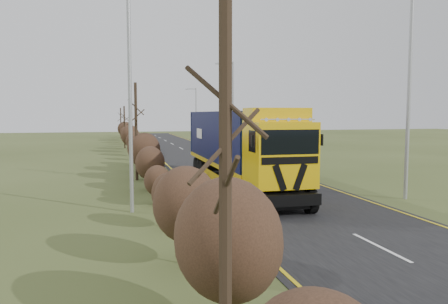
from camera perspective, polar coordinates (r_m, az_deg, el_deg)
name	(u,v)px	position (r m, az deg, el deg)	size (l,w,h in m)	color
ground	(256,186)	(25.19, 4.20, -4.44)	(160.00, 160.00, 0.00)	#3C461E
road	(216,166)	(34.72, -1.07, -1.81)	(8.00, 120.00, 0.02)	black
layby	(254,153)	(46.07, 3.93, -0.13)	(6.00, 18.00, 0.02)	#292624
lane_markings	(217,166)	(34.42, -0.95, -1.83)	(7.52, 116.00, 0.01)	gold
hedgerow	(141,149)	(31.60, -10.82, 0.36)	(2.24, 102.04, 6.05)	#301F15
lorry	(237,143)	(24.52, 1.74, 1.16)	(3.05, 15.72, 4.38)	black
car_red_hatchback	(269,152)	(39.81, 5.85, 0.03)	(1.64, 4.07, 1.39)	#A2081C
car_blue_sedan	(246,144)	(50.46, 2.94, 1.03)	(1.34, 3.86, 1.27)	black
streetlight_near	(407,81)	(22.67, 22.77, 8.52)	(2.16, 0.20, 10.22)	#9B9DA1
streetlight_mid	(232,102)	(48.86, 1.04, 6.58)	(2.09, 0.20, 9.89)	#9B9DA1
streetlight_far	(195,112)	(69.44, -3.75, 5.29)	(1.75, 0.18, 8.19)	#9B9DA1
left_pole	(130,91)	(18.48, -12.19, 7.81)	(0.16, 0.16, 10.13)	#9B9DA1
speed_sign	(257,137)	(42.09, 4.39, 1.93)	(0.73, 0.10, 2.65)	#9B9DA1
warning_board	(217,139)	(52.51, -0.91, 1.68)	(0.68, 0.11, 1.80)	#9B9DA1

